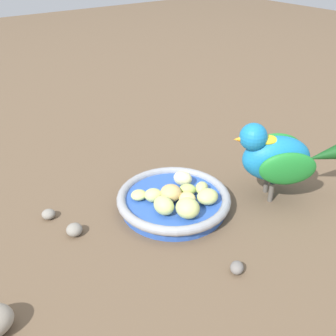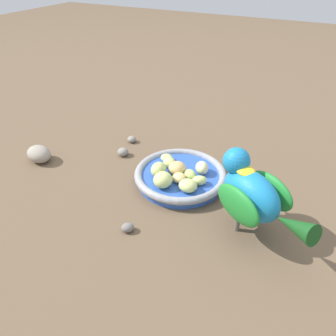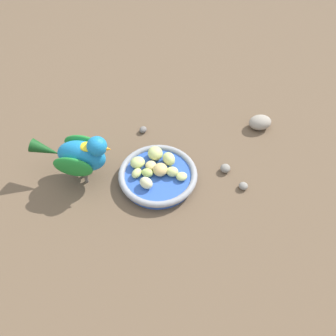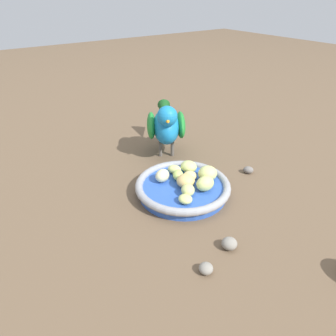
# 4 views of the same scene
# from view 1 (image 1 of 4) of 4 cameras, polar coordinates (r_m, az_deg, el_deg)

# --- Properties ---
(ground_plane) EXTENTS (4.00, 4.00, 0.00)m
(ground_plane) POSITION_cam_1_polar(r_m,az_deg,el_deg) (0.66, 0.25, -7.43)
(ground_plane) COLOR brown
(feeding_bowl) EXTENTS (0.19, 0.19, 0.03)m
(feeding_bowl) POSITION_cam_1_polar(r_m,az_deg,el_deg) (0.68, 0.80, -4.59)
(feeding_bowl) COLOR #2D56B7
(feeding_bowl) RESTS_ON ground_plane
(apple_piece_0) EXTENTS (0.04, 0.04, 0.03)m
(apple_piece_0) POSITION_cam_1_polar(r_m,az_deg,el_deg) (0.71, 2.09, -1.47)
(apple_piece_0) COLOR beige
(apple_piece_0) RESTS_ON feeding_bowl
(apple_piece_1) EXTENTS (0.04, 0.04, 0.02)m
(apple_piece_1) POSITION_cam_1_polar(r_m,az_deg,el_deg) (0.67, -2.07, -3.83)
(apple_piece_1) COLOR #C6D17A
(apple_piece_1) RESTS_ON feeding_bowl
(apple_piece_2) EXTENTS (0.04, 0.03, 0.03)m
(apple_piece_2) POSITION_cam_1_polar(r_m,az_deg,el_deg) (0.64, -0.74, -5.17)
(apple_piece_2) COLOR #C6D17A
(apple_piece_2) RESTS_ON feeding_bowl
(apple_piece_3) EXTENTS (0.05, 0.05, 0.03)m
(apple_piece_3) POSITION_cam_1_polar(r_m,az_deg,el_deg) (0.67, 0.41, -3.52)
(apple_piece_3) COLOR tan
(apple_piece_3) RESTS_ON feeding_bowl
(apple_piece_4) EXTENTS (0.03, 0.04, 0.02)m
(apple_piece_4) POSITION_cam_1_polar(r_m,az_deg,el_deg) (0.68, 2.76, -3.07)
(apple_piece_4) COLOR #B2CC66
(apple_piece_4) RESTS_ON feeding_bowl
(apple_piece_5) EXTENTS (0.04, 0.04, 0.03)m
(apple_piece_5) POSITION_cam_1_polar(r_m,az_deg,el_deg) (0.63, 2.79, -5.65)
(apple_piece_5) COLOR #C6D17A
(apple_piece_5) RESTS_ON feeding_bowl
(apple_piece_6) EXTENTS (0.03, 0.04, 0.02)m
(apple_piece_6) POSITION_cam_1_polar(r_m,az_deg,el_deg) (0.69, 4.75, -2.79)
(apple_piece_6) COLOR #C6D17A
(apple_piece_6) RESTS_ON feeding_bowl
(apple_piece_7) EXTENTS (0.04, 0.04, 0.02)m
(apple_piece_7) POSITION_cam_1_polar(r_m,az_deg,el_deg) (0.67, 5.58, -4.01)
(apple_piece_7) COLOR #C6D17A
(apple_piece_7) RESTS_ON feeding_bowl
(apple_piece_8) EXTENTS (0.03, 0.03, 0.02)m
(apple_piece_8) POSITION_cam_1_polar(r_m,az_deg,el_deg) (0.68, -4.13, -3.80)
(apple_piece_8) COLOR #C6D17A
(apple_piece_8) RESTS_ON feeding_bowl
(apple_piece_9) EXTENTS (0.03, 0.03, 0.02)m
(apple_piece_9) POSITION_cam_1_polar(r_m,az_deg,el_deg) (0.66, 2.95, -4.47)
(apple_piece_9) COLOR #E5C67F
(apple_piece_9) RESTS_ON feeding_bowl
(parrot) EXTENTS (0.14, 0.18, 0.14)m
(parrot) POSITION_cam_1_polar(r_m,az_deg,el_deg) (0.70, 15.28, 1.66)
(parrot) COLOR #59544C
(parrot) RESTS_ON ground_plane
(pebble_0) EXTENTS (0.03, 0.03, 0.02)m
(pebble_0) POSITION_cam_1_polar(r_m,az_deg,el_deg) (0.69, -16.45, -6.24)
(pebble_0) COLOR gray
(pebble_0) RESTS_ON ground_plane
(pebble_1) EXTENTS (0.04, 0.04, 0.02)m
(pebble_1) POSITION_cam_1_polar(r_m,az_deg,el_deg) (0.65, -13.03, -8.45)
(pebble_1) COLOR gray
(pebble_1) RESTS_ON ground_plane
(pebble_2) EXTENTS (0.03, 0.03, 0.02)m
(pebble_2) POSITION_cam_1_polar(r_m,az_deg,el_deg) (0.58, 9.66, -13.64)
(pebble_2) COLOR slate
(pebble_2) RESTS_ON ground_plane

